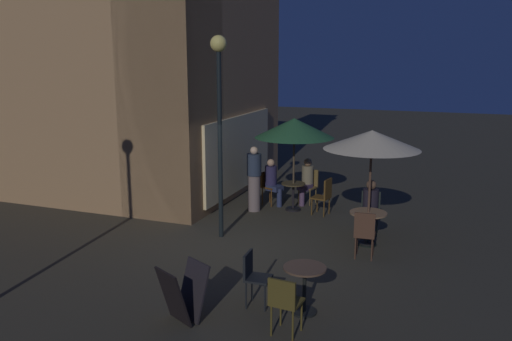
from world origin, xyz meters
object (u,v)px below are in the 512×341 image
object	(u,v)px
cafe_chair_5	(284,300)
cafe_table_2	(305,281)
cafe_chair_4	(309,183)
patron_seated_1	(272,180)
menu_sandwich_board	(183,293)
cafe_chair_6	(253,273)
cafe_chair_1	(370,209)
cafe_table_1	(293,192)
patron_standing_3	(254,179)
patio_umbrella_1	(294,128)
cafe_chair_3	(324,194)
street_lamp_near_corner	(219,96)
cafe_table_0	(368,220)
cafe_chair_0	(365,231)
patron_seated_0	(370,204)
cafe_chair_2	(268,184)
patio_umbrella_0	(372,141)
patron_seated_2	(307,179)

from	to	relation	value
cafe_chair_5	cafe_table_2	bearing A→B (deg)	-0.00
cafe_chair_4	patron_seated_1	bearing A→B (deg)	-42.25
menu_sandwich_board	cafe_chair_6	size ratio (longest dim) A/B	0.97
cafe_chair_1	cafe_chair_4	distance (m)	2.73
cafe_table_1	patron_standing_3	xyz separation A→B (m)	(-0.40, 0.93, 0.36)
cafe_table_1	patio_umbrella_1	world-z (taller)	patio_umbrella_1
cafe_table_1	cafe_chair_3	size ratio (longest dim) A/B	0.77
menu_sandwich_board	patron_seated_1	world-z (taller)	patron_seated_1
cafe_table_1	cafe_table_2	xyz separation A→B (m)	(-5.31, -1.78, 0.05)
street_lamp_near_corner	cafe_table_1	world-z (taller)	street_lamp_near_corner
cafe_table_0	patron_seated_1	size ratio (longest dim) A/B	0.62
menu_sandwich_board	cafe_chair_3	xyz separation A→B (m)	(6.05, -0.71, 0.11)
cafe_table_2	cafe_chair_0	xyz separation A→B (m)	(2.57, -0.50, 0.05)
street_lamp_near_corner	cafe_chair_1	size ratio (longest dim) A/B	4.63
cafe_chair_4	patron_seated_0	distance (m)	2.85
street_lamp_near_corner	menu_sandwich_board	size ratio (longest dim) A/B	5.02
cafe_chair_1	cafe_chair_3	xyz separation A→B (m)	(0.92, 1.28, -0.00)
cafe_chair_1	cafe_chair_4	size ratio (longest dim) A/B	1.03
cafe_table_0	cafe_chair_2	bearing A→B (deg)	53.60
cafe_table_0	cafe_chair_4	bearing A→B (deg)	36.22
cafe_table_0	cafe_table_1	bearing A→B (deg)	49.16
cafe_chair_4	cafe_chair_5	world-z (taller)	cafe_chair_4
patron_standing_3	street_lamp_near_corner	bearing A→B (deg)	86.22
cafe_chair_6	cafe_chair_0	bearing A→B (deg)	59.95
cafe_table_1	patio_umbrella_0	world-z (taller)	patio_umbrella_0
cafe_table_1	patron_seated_0	size ratio (longest dim) A/B	0.58
cafe_chair_0	cafe_chair_5	bearing A→B (deg)	166.03
cafe_table_0	menu_sandwich_board	bearing A→B (deg)	154.23
patron_seated_2	patron_standing_3	world-z (taller)	patron_standing_3
cafe_chair_4	cafe_chair_6	size ratio (longest dim) A/B	1.03
cafe_chair_2	cafe_chair_3	xyz separation A→B (m)	(-0.45, -1.64, -0.00)
patron_seated_0	patron_seated_2	bearing A→B (deg)	-139.43
menu_sandwich_board	patron_seated_2	xyz separation A→B (m)	(6.90, -0.01, 0.26)
cafe_chair_3	cafe_chair_6	xyz separation A→B (m)	(-5.20, -0.10, -0.01)
cafe_table_2	cafe_chair_6	distance (m)	0.83
patron_seated_0	cafe_chair_2	bearing A→B (deg)	-122.84
cafe_chair_1	cafe_chair_6	world-z (taller)	cafe_chair_1
patio_umbrella_0	cafe_chair_3	world-z (taller)	patio_umbrella_0
cafe_chair_1	street_lamp_near_corner	bearing A→B (deg)	-69.85
cafe_chair_1	patron_standing_3	distance (m)	3.15
cafe_chair_4	patron_seated_0	size ratio (longest dim) A/B	0.73
street_lamp_near_corner	cafe_chair_5	xyz separation A→B (m)	(-3.56, -2.60, -2.56)
cafe_table_0	cafe_chair_4	xyz separation A→B (m)	(2.76, 2.02, 0.00)
cafe_chair_0	patron_seated_1	bearing A→B (deg)	40.28
cafe_chair_3	cafe_chair_4	xyz separation A→B (m)	(1.00, 0.66, -0.01)
street_lamp_near_corner	cafe_chair_4	world-z (taller)	street_lamp_near_corner
cafe_table_0	patron_seated_0	xyz separation A→B (m)	(0.70, 0.07, 0.17)
cafe_table_0	cafe_chair_0	world-z (taller)	cafe_chair_0
cafe_chair_5	patron_seated_0	distance (m)	4.89
menu_sandwich_board	cafe_chair_0	distance (m)	4.07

